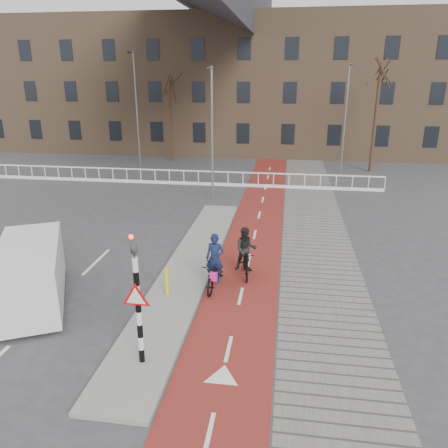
# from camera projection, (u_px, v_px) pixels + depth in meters

# --- Properties ---
(ground) EXTENTS (120.00, 120.00, 0.00)m
(ground) POSITION_uv_depth(u_px,v_px,m) (183.00, 325.00, 13.01)
(ground) COLOR #38383A
(ground) RESTS_ON ground
(bike_lane) EXTENTS (2.50, 60.00, 0.01)m
(bike_lane) POSITION_uv_depth(u_px,v_px,m) (258.00, 221.00, 22.15)
(bike_lane) COLOR maroon
(bike_lane) RESTS_ON ground
(sidewalk) EXTENTS (3.00, 60.00, 0.01)m
(sidewalk) POSITION_uv_depth(u_px,v_px,m) (314.00, 224.00, 21.77)
(sidewalk) COLOR slate
(sidewalk) RESTS_ON ground
(curb_island) EXTENTS (1.80, 16.00, 0.12)m
(curb_island) POSITION_uv_depth(u_px,v_px,m) (190.00, 266.00, 16.83)
(curb_island) COLOR gray
(curb_island) RESTS_ON ground
(traffic_signal) EXTENTS (0.80, 0.80, 3.68)m
(traffic_signal) POSITION_uv_depth(u_px,v_px,m) (137.00, 296.00, 10.55)
(traffic_signal) COLOR black
(traffic_signal) RESTS_ON curb_island
(bollard) EXTENTS (0.12, 0.12, 0.91)m
(bollard) POSITION_uv_depth(u_px,v_px,m) (167.00, 281.00, 14.47)
(bollard) COLOR yellow
(bollard) RESTS_ON curb_island
(cyclist_near) EXTENTS (0.81, 1.95, 1.98)m
(cyclist_near) POSITION_uv_depth(u_px,v_px,m) (215.00, 270.00, 15.02)
(cyclist_near) COLOR black
(cyclist_near) RESTS_ON bike_lane
(cyclist_far) EXTENTS (0.90, 1.80, 1.88)m
(cyclist_far) POSITION_uv_depth(u_px,v_px,m) (246.00, 256.00, 15.88)
(cyclist_far) COLOR black
(cyclist_far) RESTS_ON bike_lane
(van) EXTENTS (3.66, 4.90, 1.96)m
(van) POSITION_uv_depth(u_px,v_px,m) (31.00, 274.00, 13.95)
(van) COLOR silver
(van) RESTS_ON ground
(railing) EXTENTS (28.00, 0.10, 0.99)m
(railing) POSITION_uv_depth(u_px,v_px,m) (169.00, 180.00, 29.49)
(railing) COLOR silver
(railing) RESTS_ON ground
(townhouse_row) EXTENTS (46.00, 10.00, 15.90)m
(townhouse_row) POSITION_uv_depth(u_px,v_px,m) (229.00, 65.00, 40.79)
(townhouse_row) COLOR #7F6047
(townhouse_row) RESTS_ON ground
(tree_mid) EXTENTS (0.26, 0.26, 6.61)m
(tree_mid) POSITION_uv_depth(u_px,v_px,m) (171.00, 121.00, 36.47)
(tree_mid) COLOR #311E15
(tree_mid) RESTS_ON ground
(tree_right) EXTENTS (0.25, 0.25, 7.84)m
(tree_right) POSITION_uv_depth(u_px,v_px,m) (375.00, 119.00, 32.12)
(tree_right) COLOR #311E15
(tree_right) RESTS_ON ground
(streetlight_near) EXTENTS (0.12, 0.12, 7.49)m
(streetlight_near) POSITION_uv_depth(u_px,v_px,m) (212.00, 136.00, 24.78)
(streetlight_near) COLOR slate
(streetlight_near) RESTS_ON ground
(streetlight_left) EXTENTS (0.12, 0.12, 8.68)m
(streetlight_left) POSITION_uv_depth(u_px,v_px,m) (137.00, 111.00, 33.51)
(streetlight_left) COLOR slate
(streetlight_left) RESTS_ON ground
(streetlight_right) EXTENTS (0.12, 0.12, 7.81)m
(streetlight_right) POSITION_uv_depth(u_px,v_px,m) (345.00, 119.00, 31.97)
(streetlight_right) COLOR slate
(streetlight_right) RESTS_ON ground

